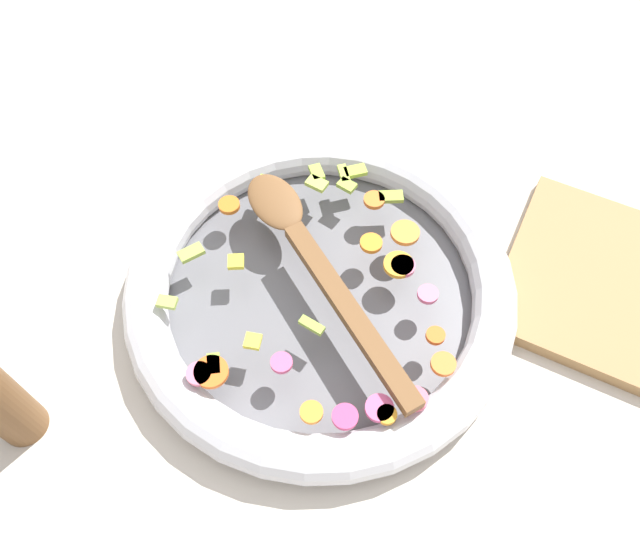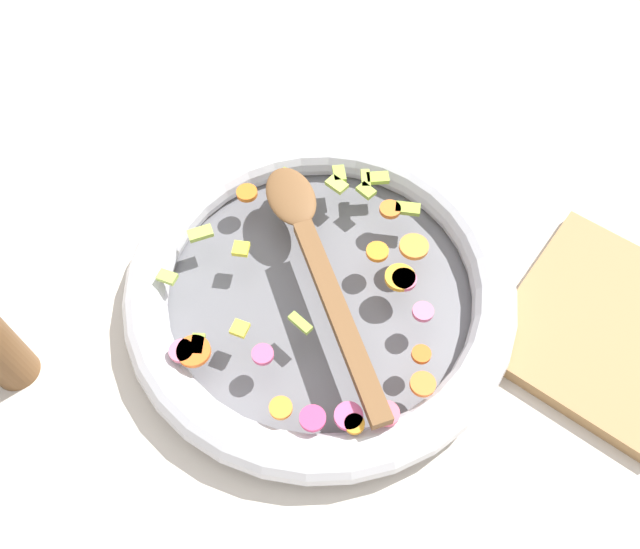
{
  "view_description": "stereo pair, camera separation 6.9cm",
  "coord_description": "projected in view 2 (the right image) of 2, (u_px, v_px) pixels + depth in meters",
  "views": [
    {
      "loc": [
        0.33,
        0.16,
        0.64
      ],
      "look_at": [
        0.0,
        0.0,
        0.05
      ],
      "focal_mm": 35.0,
      "sensor_mm": 36.0,
      "label": 1
    },
    {
      "loc": [
        0.29,
        0.22,
        0.64
      ],
      "look_at": [
        0.0,
        0.0,
        0.05
      ],
      "focal_mm": 35.0,
      "sensor_mm": 36.0,
      "label": 2
    }
  ],
  "objects": [
    {
      "name": "cutting_board",
      "position": [
        605.0,
        325.0,
        0.7
      ],
      "size": [
        0.24,
        0.2,
        0.02
      ],
      "color": "#9E7547",
      "rests_on": "ground_plane"
    },
    {
      "name": "ground_plane",
      "position": [
        320.0,
        297.0,
        0.73
      ],
      "size": [
        4.0,
        4.0,
        0.0
      ],
      "primitive_type": "plane",
      "color": "beige"
    },
    {
      "name": "chopped_vegetables",
      "position": [
        330.0,
        292.0,
        0.68
      ],
      "size": [
        0.35,
        0.34,
        0.01
      ],
      "color": "orange",
      "rests_on": "skillet"
    },
    {
      "name": "skillet",
      "position": [
        320.0,
        287.0,
        0.72
      ],
      "size": [
        0.45,
        0.45,
        0.05
      ],
      "color": "slate",
      "rests_on": "ground_plane"
    },
    {
      "name": "wooden_spoon",
      "position": [
        314.0,
        254.0,
        0.69
      ],
      "size": [
        0.22,
        0.3,
        0.01
      ],
      "color": "brown",
      "rests_on": "chopped_vegetables"
    }
  ]
}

